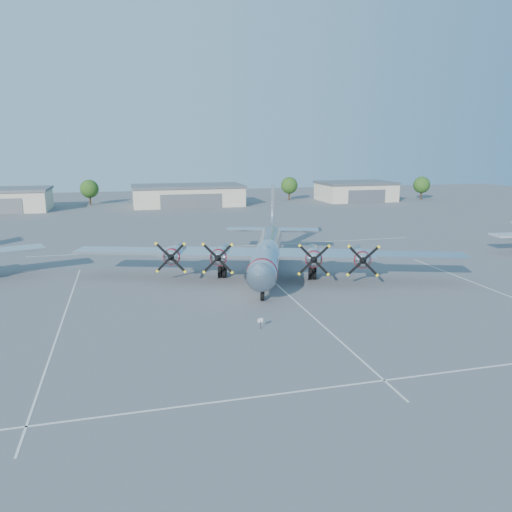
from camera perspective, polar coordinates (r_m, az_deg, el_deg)
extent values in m
plane|color=#5B5B5D|center=(54.08, 3.11, -3.92)|extent=(260.00, 260.00, 0.00)
cube|color=silver|center=(47.28, -21.35, -7.21)|extent=(0.15, 40.00, 0.01)
cube|color=silver|center=(49.56, 4.89, -5.48)|extent=(0.15, 40.00, 0.01)
cube|color=silver|center=(60.36, 25.01, -3.36)|extent=(0.15, 40.00, 0.01)
cube|color=silver|center=(35.16, 14.44, -13.60)|extent=(60.00, 0.15, 0.01)
cube|color=silver|center=(77.58, -2.53, 1.11)|extent=(60.00, 0.15, 0.01)
cube|color=#BDB696|center=(135.14, -27.17, 5.62)|extent=(22.00, 14.00, 4.80)
cube|color=#BDB696|center=(132.96, -7.79, 6.78)|extent=(28.00, 14.00, 4.80)
cube|color=slate|center=(132.73, -7.83, 7.94)|extent=(28.60, 14.60, 0.60)
cube|color=slate|center=(126.06, -7.38, 6.21)|extent=(15.40, 0.20, 3.60)
cube|color=#BDB696|center=(146.69, 11.30, 7.17)|extent=(20.00, 14.00, 4.80)
cube|color=slate|center=(146.48, 11.35, 8.22)|extent=(20.60, 14.60, 0.60)
cube|color=slate|center=(140.47, 12.55, 6.65)|extent=(11.00, 0.20, 3.60)
cylinder|color=#382619|center=(140.34, -18.43, 6.14)|extent=(0.50, 0.50, 2.80)
sphere|color=#204513|center=(140.09, -18.51, 7.29)|extent=(4.80, 4.80, 4.80)
cylinder|color=#382619|center=(145.53, 3.81, 6.95)|extent=(0.50, 0.50, 2.80)
sphere|color=#204513|center=(145.28, 3.82, 8.06)|extent=(4.80, 4.80, 4.80)
cylinder|color=#382619|center=(154.87, 18.33, 6.68)|extent=(0.50, 0.50, 2.80)
sphere|color=#204513|center=(154.64, 18.40, 7.73)|extent=(4.80, 4.80, 4.80)
cylinder|color=black|center=(42.84, 0.50, -7.86)|extent=(0.05, 0.05, 0.70)
cube|color=white|center=(42.71, 0.50, -7.36)|extent=(0.48, 0.10, 0.35)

